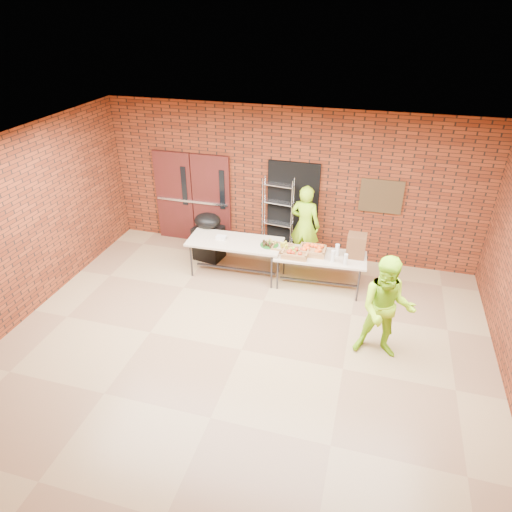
{
  "coord_description": "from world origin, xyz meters",
  "views": [
    {
      "loc": [
        1.77,
        -5.46,
        5.05
      ],
      "look_at": [
        -0.14,
        1.4,
        0.98
      ],
      "focal_mm": 32.0,
      "sensor_mm": 36.0,
      "label": 1
    }
  ],
  "objects_px": {
    "table_right": "(320,258)",
    "wire_rack": "(278,217)",
    "volunteer_woman": "(305,225)",
    "volunteer_man": "(386,309)",
    "table_left": "(235,244)",
    "coffee_dispenser": "(356,246)",
    "covered_grill": "(208,236)"
  },
  "relations": [
    {
      "from": "wire_rack",
      "to": "volunteer_man",
      "type": "distance_m",
      "value": 3.66
    },
    {
      "from": "volunteer_woman",
      "to": "volunteer_man",
      "type": "distance_m",
      "value": 3.1
    },
    {
      "from": "table_left",
      "to": "covered_grill",
      "type": "distance_m",
      "value": 0.93
    },
    {
      "from": "volunteer_woman",
      "to": "volunteer_man",
      "type": "relative_size",
      "value": 0.99
    },
    {
      "from": "coffee_dispenser",
      "to": "volunteer_man",
      "type": "bearing_deg",
      "value": -71.52
    },
    {
      "from": "table_left",
      "to": "table_right",
      "type": "bearing_deg",
      "value": -2.38
    },
    {
      "from": "volunteer_man",
      "to": "table_right",
      "type": "bearing_deg",
      "value": 125.09
    },
    {
      "from": "table_left",
      "to": "covered_grill",
      "type": "xyz_separation_m",
      "value": [
        -0.77,
        0.5,
        -0.18
      ]
    },
    {
      "from": "wire_rack",
      "to": "coffee_dispenser",
      "type": "distance_m",
      "value": 2.0
    },
    {
      "from": "table_left",
      "to": "table_right",
      "type": "distance_m",
      "value": 1.74
    },
    {
      "from": "table_left",
      "to": "volunteer_man",
      "type": "bearing_deg",
      "value": -31.22
    },
    {
      "from": "coffee_dispenser",
      "to": "volunteer_woman",
      "type": "height_order",
      "value": "volunteer_woman"
    },
    {
      "from": "table_right",
      "to": "volunteer_woman",
      "type": "bearing_deg",
      "value": 114.51
    },
    {
      "from": "volunteer_woman",
      "to": "covered_grill",
      "type": "bearing_deg",
      "value": 20.19
    },
    {
      "from": "table_left",
      "to": "volunteer_man",
      "type": "relative_size",
      "value": 1.09
    },
    {
      "from": "coffee_dispenser",
      "to": "volunteer_woman",
      "type": "bearing_deg",
      "value": 146.35
    },
    {
      "from": "wire_rack",
      "to": "table_right",
      "type": "xyz_separation_m",
      "value": [
        1.12,
        -1.12,
        -0.23
      ]
    },
    {
      "from": "covered_grill",
      "to": "volunteer_woman",
      "type": "relative_size",
      "value": 0.61
    },
    {
      "from": "coffee_dispenser",
      "to": "volunteer_man",
      "type": "relative_size",
      "value": 0.26
    },
    {
      "from": "coffee_dispenser",
      "to": "volunteer_man",
      "type": "height_order",
      "value": "volunteer_man"
    },
    {
      "from": "wire_rack",
      "to": "coffee_dispenser",
      "type": "bearing_deg",
      "value": -21.8
    },
    {
      "from": "table_right",
      "to": "wire_rack",
      "type": "bearing_deg",
      "value": 131.45
    },
    {
      "from": "table_left",
      "to": "table_right",
      "type": "relative_size",
      "value": 1.08
    },
    {
      "from": "wire_rack",
      "to": "table_left",
      "type": "relative_size",
      "value": 0.93
    },
    {
      "from": "volunteer_man",
      "to": "volunteer_woman",
      "type": "bearing_deg",
      "value": 122.15
    },
    {
      "from": "wire_rack",
      "to": "table_left",
      "type": "distance_m",
      "value": 1.28
    },
    {
      "from": "covered_grill",
      "to": "volunteer_woman",
      "type": "bearing_deg",
      "value": 20.2
    },
    {
      "from": "volunteer_woman",
      "to": "table_right",
      "type": "bearing_deg",
      "value": 127.4
    },
    {
      "from": "volunteer_woman",
      "to": "wire_rack",
      "type": "bearing_deg",
      "value": -9.53
    },
    {
      "from": "volunteer_woman",
      "to": "coffee_dispenser",
      "type": "bearing_deg",
      "value": 155.84
    },
    {
      "from": "wire_rack",
      "to": "covered_grill",
      "type": "relative_size",
      "value": 1.67
    },
    {
      "from": "wire_rack",
      "to": "volunteer_woman",
      "type": "xyz_separation_m",
      "value": [
        0.64,
        -0.22,
        -0.01
      ]
    }
  ]
}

